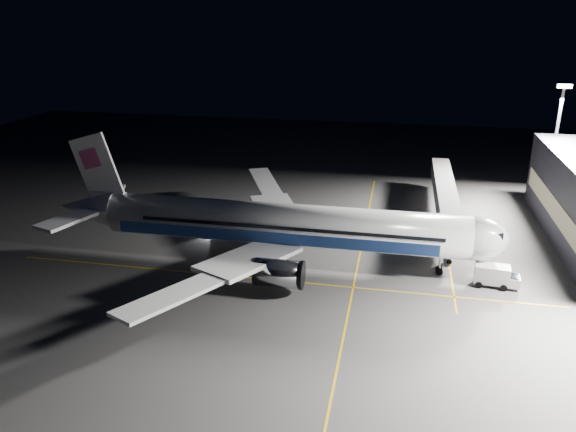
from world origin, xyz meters
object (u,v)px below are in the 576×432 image
Objects in this scene: airliner at (276,225)px; service_truck at (496,276)px; safety_cone_c at (333,227)px; jet_bridge at (446,197)px; safety_cone_b at (339,228)px; floodlight_mast_north at (556,134)px; baggage_tug at (216,227)px; safety_cone_a at (332,227)px.

service_truck is at bearing -4.40° from airliner.
service_truck reaches higher than safety_cone_c.
airliner is at bearing -141.96° from jet_bridge.
safety_cone_c is at bearing 179.91° from safety_cone_b.
floodlight_mast_north is at bearing 37.74° from jet_bridge.
airliner reaches higher than safety_cone_b.
floodlight_mast_north is 58.67m from baggage_tug.
safety_cone_b is 0.84m from safety_cone_c.
safety_cone_b is (-16.00, -5.32, -4.29)m from jet_bridge.
airliner reaches higher than service_truck.
safety_cone_a is at bearing 27.90° from baggage_tug.
safety_cone_c is at bearing -2.75° from safety_cone_a.
floodlight_mast_north is (41.08, 31.99, 7.21)m from airliner.
safety_cone_b is at bearing -161.60° from jet_bridge.
jet_bridge is at bearing 18.40° from safety_cone_b.
jet_bridge is 6.27× the size of service_truck.
airliner is 1.79× the size of jet_bridge.
baggage_tug is (-34.28, -10.06, -3.77)m from jet_bridge.
airliner is at bearing -142.09° from floodlight_mast_north.
baggage_tug is (-39.38, 10.16, -0.64)m from service_truck.
safety_cone_b is at bearing 149.58° from service_truck.
safety_cone_b is (-34.00, -19.25, -12.08)m from floodlight_mast_north.
service_truck reaches higher than safety_cone_a.
safety_cone_a is (-35.07, -19.24, -12.07)m from floodlight_mast_north.
service_truck is 1.97× the size of baggage_tug.
floodlight_mast_north is at bearing 28.92° from safety_cone_c.
floodlight_mast_north is 40.90m from safety_cone_b.
floodlight_mast_north is at bearing 74.12° from service_truck.
service_truck is (-12.90, -34.16, -10.92)m from floodlight_mast_north.
jet_bridge reaches higher than baggage_tug.
safety_cone_c is (-0.84, 0.00, 0.03)m from safety_cone_b.
airliner is at bearing -116.08° from safety_cone_c.
safety_cone_c is at bearing 63.92° from airliner.
baggage_tug is at bearing -164.79° from safety_cone_c.
safety_cone_b is (7.08, 12.73, -4.87)m from airliner.
jet_bridge is 21.09m from service_truck.
jet_bridge is 56.47× the size of safety_cone_a.
airliner is 2.97× the size of floodlight_mast_north.
jet_bridge is at bearing -142.26° from floodlight_mast_north.
airliner is at bearing -23.04° from baggage_tug.
baggage_tug is at bearing -163.64° from jet_bridge.
jet_bridge is (23.08, 18.06, -0.58)m from airliner.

